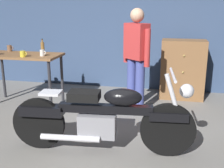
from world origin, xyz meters
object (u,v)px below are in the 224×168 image
mug_yellow_tall (23,54)px  bottle (43,47)px  motorcycle (103,117)px  mug_brown_stoneware (10,48)px  mug_white_ceramic (42,53)px  person_standing (136,56)px  wooden_dresser (182,69)px

mug_yellow_tall → bottle: bottle is taller
motorcycle → mug_yellow_tall: 2.02m
mug_yellow_tall → motorcycle: bearing=-34.9°
mug_brown_stoneware → mug_yellow_tall: 0.71m
mug_white_ceramic → mug_yellow_tall: size_ratio=0.88×
bottle → person_standing: bearing=-5.2°
mug_yellow_tall → bottle: size_ratio=0.50×
person_standing → mug_brown_stoneware: bearing=35.7°
wooden_dresser → mug_white_ceramic: wooden_dresser is taller
person_standing → mug_white_ceramic: size_ratio=15.89×
motorcycle → mug_yellow_tall: bearing=140.0°
motorcycle → wooden_dresser: wooden_dresser is taller
bottle → motorcycle: bearing=-47.2°
mug_brown_stoneware → mug_yellow_tall: (0.53, -0.48, -0.01)m
person_standing → mug_brown_stoneware: 2.34m
person_standing → wooden_dresser: (0.77, 0.85, -0.38)m
person_standing → wooden_dresser: size_ratio=1.52×
bottle → wooden_dresser: bearing=15.9°
motorcycle → person_standing: (0.20, 1.45, 0.48)m
person_standing → wooden_dresser: person_standing is taller
wooden_dresser → bottle: size_ratio=4.56×
wooden_dresser → bottle: bottle is taller
mug_yellow_tall → bottle: (0.12, 0.49, 0.05)m
wooden_dresser → motorcycle: bearing=-112.8°
mug_brown_stoneware → bottle: bottle is taller
person_standing → mug_yellow_tall: bearing=49.7°
mug_yellow_tall → mug_white_ceramic: bearing=27.6°
motorcycle → wooden_dresser: (0.97, 2.31, 0.10)m
motorcycle → mug_white_ceramic: size_ratio=20.81×
person_standing → mug_yellow_tall: person_standing is taller
wooden_dresser → mug_white_ceramic: (-2.31, -1.04, 0.40)m
mug_white_ceramic → motorcycle: bearing=-43.4°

